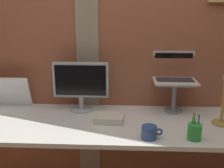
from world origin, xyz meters
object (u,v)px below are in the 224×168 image
object	(u,v)px
monitor	(81,83)
whiteboard_panel	(6,92)
coffee_mug	(150,132)
laptop	(174,73)
pen_cup	(195,131)

from	to	relation	value
monitor	whiteboard_panel	distance (m)	0.62
whiteboard_panel	coffee_mug	world-z (taller)	whiteboard_panel
whiteboard_panel	coffee_mug	bearing A→B (deg)	-24.23
laptop	pen_cup	size ratio (longest dim) A/B	1.87
laptop	coffee_mug	size ratio (longest dim) A/B	2.44
laptop	pen_cup	world-z (taller)	laptop
pen_cup	coffee_mug	xyz separation A→B (m)	(-0.27, -0.00, -0.01)
pen_cup	coffee_mug	world-z (taller)	pen_cup
whiteboard_panel	pen_cup	distance (m)	1.47
laptop	whiteboard_panel	distance (m)	1.34
whiteboard_panel	pen_cup	bearing A→B (deg)	-19.85
monitor	coffee_mug	size ratio (longest dim) A/B	3.24
monitor	pen_cup	distance (m)	0.91
pen_cup	coffee_mug	bearing A→B (deg)	-179.99
whiteboard_panel	coffee_mug	distance (m)	1.22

